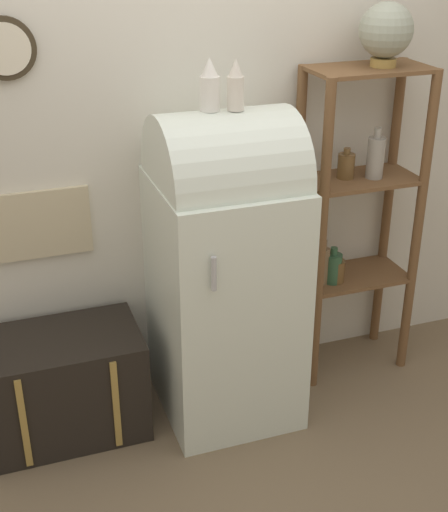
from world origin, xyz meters
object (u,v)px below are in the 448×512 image
(refrigerator, at_px, (225,265))
(suitcase_trunk, at_px, (63,385))
(vase_left, at_px, (210,86))
(globe, at_px, (386,31))
(vase_center, at_px, (236,86))

(refrigerator, bearing_deg, suitcase_trunk, 175.54)
(refrigerator, xyz_separation_m, vase_left, (-0.06, 0.02, 0.84))
(vase_left, bearing_deg, globe, 7.02)
(globe, bearing_deg, vase_center, -170.10)
(vase_center, bearing_deg, refrigerator, 166.63)
(globe, height_order, vase_left, globe)
(globe, bearing_deg, vase_left, -172.98)
(vase_center, bearing_deg, globe, 9.90)
(vase_center, bearing_deg, vase_left, 165.49)
(globe, xyz_separation_m, vase_left, (-0.89, -0.11, -0.16))
(refrigerator, distance_m, vase_left, 0.84)
(suitcase_trunk, relative_size, vase_center, 3.42)
(vase_left, bearing_deg, suitcase_trunk, 176.48)
(vase_center, bearing_deg, suitcase_trunk, 175.06)
(refrigerator, xyz_separation_m, suitcase_trunk, (-0.79, 0.06, -0.53))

